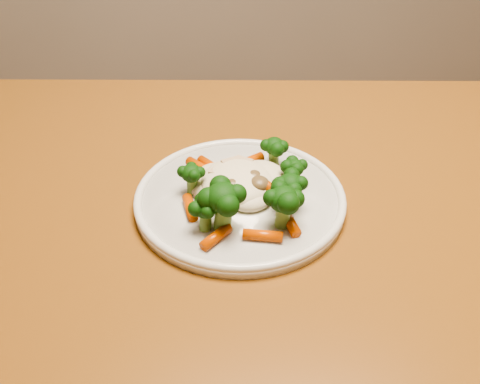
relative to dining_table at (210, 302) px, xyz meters
The scene contains 3 objects.
dining_table is the anchor object (origin of this frame).
plate 0.13m from the dining_table, 50.09° to the left, with size 0.25×0.25×0.01m, color white.
meal 0.15m from the dining_table, 40.98° to the left, with size 0.16×0.17×0.05m.
Camera 1 is at (-0.12, -0.44, 1.19)m, focal length 45.00 mm.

